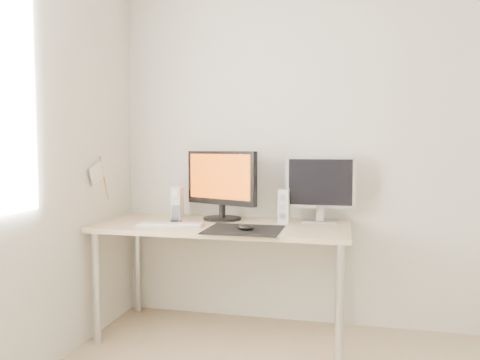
{
  "coord_description": "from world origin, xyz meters",
  "views": [
    {
      "loc": [
        -0.16,
        -1.49,
        1.22
      ],
      "look_at": [
        -0.84,
        1.45,
        1.01
      ],
      "focal_mm": 35.0,
      "sensor_mm": 36.0,
      "label": 1
    }
  ],
  "objects": [
    {
      "name": "desk",
      "position": [
        -0.93,
        1.38,
        0.65
      ],
      "size": [
        1.6,
        0.7,
        0.73
      ],
      "color": "#D1B587",
      "rests_on": "ground"
    },
    {
      "name": "mousepad",
      "position": [
        -0.76,
        1.2,
        0.73
      ],
      "size": [
        0.45,
        0.4,
        0.0
      ],
      "primitive_type": "cube",
      "color": "black",
      "rests_on": "desk"
    },
    {
      "name": "wall_back",
      "position": [
        0.0,
        1.75,
        1.25
      ],
      "size": [
        3.5,
        0.0,
        3.5
      ],
      "primitive_type": "plane",
      "rotation": [
        1.57,
        0.0,
        0.0
      ],
      "color": "silver",
      "rests_on": "ground"
    },
    {
      "name": "phone_dock",
      "position": [
        -1.25,
        1.38,
        0.76
      ],
      "size": [
        0.06,
        0.05,
        0.11
      ],
      "color": "black",
      "rests_on": "desk"
    },
    {
      "name": "keyboard",
      "position": [
        -1.24,
        1.25,
        0.74
      ],
      "size": [
        0.43,
        0.17,
        0.02
      ],
      "color": "silver",
      "rests_on": "desk"
    },
    {
      "name": "speaker_right",
      "position": [
        -0.56,
        1.53,
        0.84
      ],
      "size": [
        0.07,
        0.08,
        0.22
      ],
      "color": "white",
      "rests_on": "desk"
    },
    {
      "name": "speaker_left",
      "position": [
        -1.31,
        1.56,
        0.84
      ],
      "size": [
        0.07,
        0.08,
        0.22
      ],
      "color": "silver",
      "rests_on": "desk"
    },
    {
      "name": "main_monitor",
      "position": [
        -0.99,
        1.54,
        0.98
      ],
      "size": [
        0.53,
        0.34,
        0.47
      ],
      "color": "black",
      "rests_on": "desk"
    },
    {
      "name": "second_monitor",
      "position": [
        -0.33,
        1.59,
        0.97
      ],
      "size": [
        0.45,
        0.16,
        0.43
      ],
      "color": "#B7B6B9",
      "rests_on": "desk"
    },
    {
      "name": "mouse",
      "position": [
        -0.74,
        1.17,
        0.75
      ],
      "size": [
        0.1,
        0.06,
        0.04
      ],
      "primitive_type": "ellipsoid",
      "color": "black",
      "rests_on": "mousepad"
    },
    {
      "name": "pennant",
      "position": [
        -1.72,
        1.24,
        1.05
      ],
      "size": [
        0.01,
        0.23,
        0.29
      ],
      "color": "#A57F54",
      "rests_on": "wall_left"
    }
  ]
}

